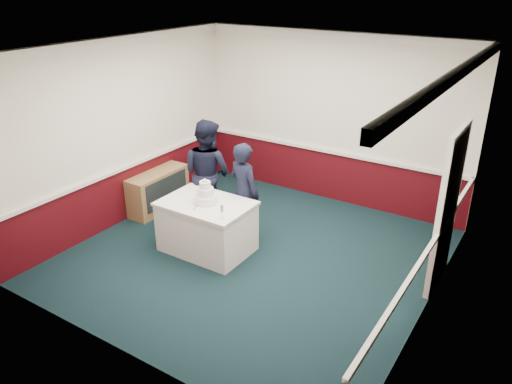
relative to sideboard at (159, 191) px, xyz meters
The scene contains 9 objects.
ground 2.35m from the sideboard, 11.00° to the right, with size 5.00×5.00×0.00m, color black.
room_shell 2.86m from the sideboard, ahead, with size 5.00×5.00×3.00m.
sideboard is the anchor object (origin of this frame).
cake_table 1.73m from the sideboard, 22.76° to the right, with size 1.32×0.92×0.79m.
wedding_cake 1.81m from the sideboard, 22.76° to the right, with size 0.35×0.35×0.36m.
cake_knife 1.84m from the sideboard, 29.06° to the right, with size 0.01×0.22×0.01m, color silver.
champagne_flute 2.37m from the sideboard, 24.37° to the right, with size 0.05×0.05×0.21m.
person_man 1.18m from the sideboard, ahead, with size 0.86×0.67×1.78m, color black.
person_woman 1.92m from the sideboard, ahead, with size 0.58×0.38×1.59m, color black.
Camera 1 is at (3.49, -5.39, 3.89)m, focal length 35.00 mm.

